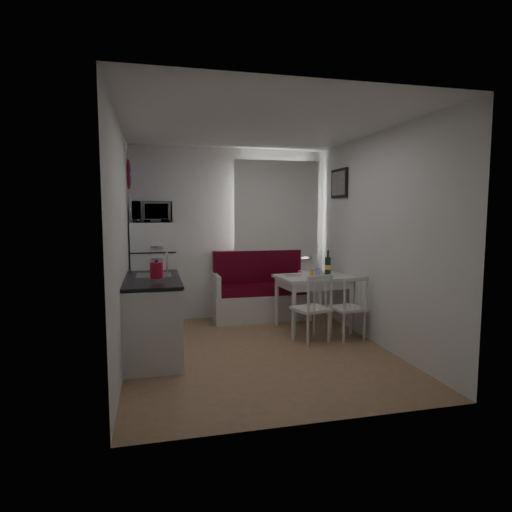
{
  "coord_description": "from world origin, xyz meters",
  "views": [
    {
      "loc": [
        -1.17,
        -4.73,
        1.65
      ],
      "look_at": [
        0.09,
        0.5,
        1.08
      ],
      "focal_mm": 30.0,
      "sensor_mm": 36.0,
      "label": 1
    }
  ],
  "objects_px": {
    "microwave": "(152,212)",
    "fridge": "(154,275)",
    "dining_table": "(314,282)",
    "chair_left": "(314,301)",
    "kettle": "(156,271)",
    "wine_bottle": "(328,262)",
    "bench": "(260,297)",
    "chair_right": "(351,301)",
    "kitchen_counter": "(153,317)"
  },
  "relations": [
    {
      "from": "kitchen_counter",
      "to": "fridge",
      "type": "height_order",
      "value": "fridge"
    },
    {
      "from": "dining_table",
      "to": "chair_left",
      "type": "height_order",
      "value": "chair_left"
    },
    {
      "from": "dining_table",
      "to": "chair_right",
      "type": "relative_size",
      "value": 2.41
    },
    {
      "from": "bench",
      "to": "dining_table",
      "type": "relative_size",
      "value": 1.36
    },
    {
      "from": "microwave",
      "to": "wine_bottle",
      "type": "xyz_separation_m",
      "value": [
        2.43,
        -0.42,
        -0.72
      ]
    },
    {
      "from": "wine_bottle",
      "to": "bench",
      "type": "bearing_deg",
      "value": 145.68
    },
    {
      "from": "bench",
      "to": "dining_table",
      "type": "bearing_deg",
      "value": -48.58
    },
    {
      "from": "dining_table",
      "to": "chair_left",
      "type": "bearing_deg",
      "value": -117.32
    },
    {
      "from": "chair_right",
      "to": "fridge",
      "type": "distance_m",
      "value": 2.73
    },
    {
      "from": "kitchen_counter",
      "to": "chair_left",
      "type": "height_order",
      "value": "kitchen_counter"
    },
    {
      "from": "dining_table",
      "to": "chair_left",
      "type": "xyz_separation_m",
      "value": [
        -0.25,
        -0.66,
        -0.13
      ]
    },
    {
      "from": "microwave",
      "to": "kettle",
      "type": "bearing_deg",
      "value": -88.77
    },
    {
      "from": "fridge",
      "to": "microwave",
      "type": "relative_size",
      "value": 2.84
    },
    {
      "from": "bench",
      "to": "fridge",
      "type": "height_order",
      "value": "fridge"
    },
    {
      "from": "chair_left",
      "to": "wine_bottle",
      "type": "distance_m",
      "value": 0.99
    },
    {
      "from": "chair_right",
      "to": "fridge",
      "type": "bearing_deg",
      "value": 143.66
    },
    {
      "from": "dining_table",
      "to": "microwave",
      "type": "distance_m",
      "value": 2.44
    },
    {
      "from": "kitchen_counter",
      "to": "wine_bottle",
      "type": "bearing_deg",
      "value": 17.58
    },
    {
      "from": "chair_left",
      "to": "kettle",
      "type": "distance_m",
      "value": 1.97
    },
    {
      "from": "chair_right",
      "to": "bench",
      "type": "bearing_deg",
      "value": 112.88
    },
    {
      "from": "bench",
      "to": "kettle",
      "type": "height_order",
      "value": "kettle"
    },
    {
      "from": "chair_left",
      "to": "fridge",
      "type": "relative_size",
      "value": 0.33
    },
    {
      "from": "bench",
      "to": "chair_right",
      "type": "xyz_separation_m",
      "value": [
        0.85,
        -1.34,
        0.17
      ]
    },
    {
      "from": "chair_left",
      "to": "chair_right",
      "type": "relative_size",
      "value": 1.12
    },
    {
      "from": "bench",
      "to": "dining_table",
      "type": "distance_m",
      "value": 0.96
    },
    {
      "from": "chair_left",
      "to": "chair_right",
      "type": "height_order",
      "value": "chair_left"
    },
    {
      "from": "kitchen_counter",
      "to": "bench",
      "type": "xyz_separation_m",
      "value": [
        1.6,
        1.36,
        -0.11
      ]
    },
    {
      "from": "chair_left",
      "to": "chair_right",
      "type": "xyz_separation_m",
      "value": [
        0.5,
        0.0,
        -0.03
      ]
    },
    {
      "from": "wine_bottle",
      "to": "chair_left",
      "type": "bearing_deg",
      "value": -123.42
    },
    {
      "from": "dining_table",
      "to": "fridge",
      "type": "relative_size",
      "value": 0.72
    },
    {
      "from": "microwave",
      "to": "fridge",
      "type": "bearing_deg",
      "value": 90.0
    },
    {
      "from": "bench",
      "to": "chair_left",
      "type": "distance_m",
      "value": 1.4
    },
    {
      "from": "bench",
      "to": "kettle",
      "type": "relative_size",
      "value": 6.65
    },
    {
      "from": "kitchen_counter",
      "to": "microwave",
      "type": "distance_m",
      "value": 1.68
    },
    {
      "from": "microwave",
      "to": "wine_bottle",
      "type": "bearing_deg",
      "value": -9.77
    },
    {
      "from": "chair_left",
      "to": "wine_bottle",
      "type": "height_order",
      "value": "wine_bottle"
    },
    {
      "from": "bench",
      "to": "chair_left",
      "type": "bearing_deg",
      "value": -75.31
    },
    {
      "from": "bench",
      "to": "chair_left",
      "type": "relative_size",
      "value": 2.92
    },
    {
      "from": "kitchen_counter",
      "to": "fridge",
      "type": "distance_m",
      "value": 1.28
    },
    {
      "from": "dining_table",
      "to": "microwave",
      "type": "relative_size",
      "value": 2.03
    },
    {
      "from": "chair_right",
      "to": "fridge",
      "type": "relative_size",
      "value": 0.3
    },
    {
      "from": "kitchen_counter",
      "to": "chair_right",
      "type": "xyz_separation_m",
      "value": [
        2.45,
        0.02,
        0.05
      ]
    },
    {
      "from": "kitchen_counter",
      "to": "bench",
      "type": "bearing_deg",
      "value": 40.38
    },
    {
      "from": "fridge",
      "to": "microwave",
      "type": "bearing_deg",
      "value": -90.0
    },
    {
      "from": "bench",
      "to": "wine_bottle",
      "type": "xyz_separation_m",
      "value": [
        0.85,
        -0.58,
        0.58
      ]
    },
    {
      "from": "chair_left",
      "to": "wine_bottle",
      "type": "relative_size",
      "value": 1.44
    },
    {
      "from": "kettle",
      "to": "kitchen_counter",
      "type": "bearing_deg",
      "value": 103.51
    },
    {
      "from": "microwave",
      "to": "kettle",
      "type": "relative_size",
      "value": 2.41
    },
    {
      "from": "microwave",
      "to": "kettle",
      "type": "xyz_separation_m",
      "value": [
        0.03,
        -1.4,
        -0.63
      ]
    },
    {
      "from": "dining_table",
      "to": "kettle",
      "type": "distance_m",
      "value": 2.35
    }
  ]
}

